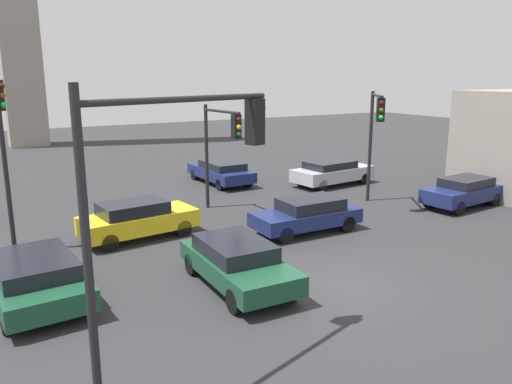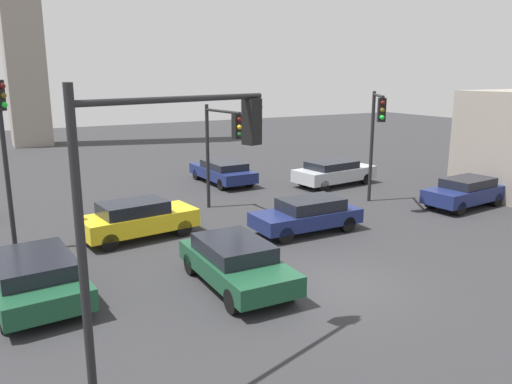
% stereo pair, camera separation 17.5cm
% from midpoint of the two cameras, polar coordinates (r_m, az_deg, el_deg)
% --- Properties ---
extents(ground_plane, '(102.19, 102.19, 0.00)m').
position_cam_midpoint_polar(ground_plane, '(15.25, 9.33, -10.33)').
color(ground_plane, '#2D2D30').
extents(traffic_light_0, '(4.33, 1.49, 5.92)m').
position_cam_midpoint_polar(traffic_light_0, '(9.73, -8.90, 2.20)').
color(traffic_light_0, black).
rests_on(traffic_light_0, ground_plane).
extents(traffic_light_2, '(0.45, 2.90, 4.74)m').
position_cam_midpoint_polar(traffic_light_2, '(21.81, -3.63, 6.10)').
color(traffic_light_2, black).
rests_on(traffic_light_2, ground_plane).
extents(traffic_light_3, '(0.47, 0.46, 5.86)m').
position_cam_midpoint_polar(traffic_light_3, '(18.85, -26.44, 5.73)').
color(traffic_light_3, black).
rests_on(traffic_light_3, ground_plane).
extents(traffic_light_4, '(1.67, 2.33, 5.27)m').
position_cam_midpoint_polar(traffic_light_4, '(23.50, 13.67, 7.26)').
color(traffic_light_4, black).
rests_on(traffic_light_4, ground_plane).
extents(car_0, '(4.89, 2.40, 1.37)m').
position_cam_midpoint_polar(car_0, '(28.36, 8.97, 2.23)').
color(car_0, '#ADB2B7').
rests_on(car_0, ground_plane).
extents(car_1, '(4.42, 2.21, 1.43)m').
position_cam_midpoint_polar(car_1, '(19.43, -12.97, -2.94)').
color(car_1, yellow).
rests_on(car_1, ground_plane).
extents(car_2, '(2.46, 4.92, 1.30)m').
position_cam_midpoint_polar(car_2, '(15.19, -23.52, -8.57)').
color(car_2, '#19472D').
rests_on(car_2, ground_plane).
extents(car_3, '(4.28, 1.86, 1.33)m').
position_cam_midpoint_polar(car_3, '(19.79, 6.07, -2.53)').
color(car_3, navy).
rests_on(car_3, ground_plane).
extents(car_5, '(2.05, 4.43, 1.34)m').
position_cam_midpoint_polar(car_5, '(14.79, -1.94, -7.90)').
color(car_5, '#19472D').
rests_on(car_5, ground_plane).
extents(car_6, '(2.07, 4.81, 1.28)m').
position_cam_midpoint_polar(car_6, '(28.57, -3.61, 2.36)').
color(car_6, navy).
rests_on(car_6, ground_plane).
extents(car_7, '(4.31, 2.09, 1.36)m').
position_cam_midpoint_polar(car_7, '(25.32, 22.75, 0.02)').
color(car_7, navy).
rests_on(car_7, ground_plane).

